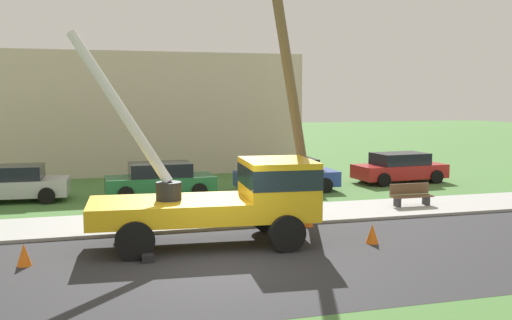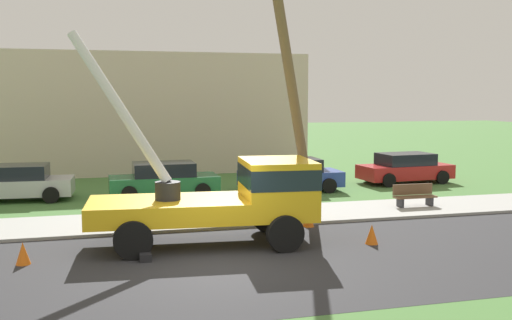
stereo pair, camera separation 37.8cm
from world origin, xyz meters
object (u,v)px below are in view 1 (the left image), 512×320
Objects in this scene: parked_sedan_green at (160,180)px; parked_sedan_blue at (287,175)px; traffic_cone_curbside at (308,218)px; utility_truck at (233,194)px; parked_sedan_silver at (10,184)px; traffic_cone_behind at (24,255)px; parked_sedan_red at (400,168)px; traffic_cone_ahead at (372,234)px; park_bench at (411,196)px; leaning_utility_pole at (290,84)px.

parked_sedan_green and parked_sedan_blue have the same top height.
traffic_cone_curbside is at bearing -103.42° from parked_sedan_blue.
utility_truck is 1.50× the size of parked_sedan_silver.
parked_sedan_green is (4.40, 8.99, 0.43)m from traffic_cone_behind.
traffic_cone_ahead is at bearing -123.12° from parked_sedan_red.
traffic_cone_behind is at bearing -162.77° from park_bench.
leaning_utility_pole is (2.33, 1.82, 3.10)m from utility_truck.
leaning_utility_pole reaches higher than traffic_cone_behind.
traffic_cone_ahead is 0.13× the size of parked_sedan_green.
traffic_cone_behind is 13.67m from park_bench.
parked_sedan_green is at bearing 117.30° from traffic_cone_ahead.
parked_sedan_blue is 0.98× the size of parked_sedan_red.
parked_sedan_red is (6.72, 10.30, 0.43)m from traffic_cone_ahead.
parked_sedan_blue reaches higher than traffic_cone_behind.
parked_sedan_red is at bearing 63.95° from park_bench.
parked_sedan_blue is at bearing 76.58° from traffic_cone_curbside.
park_bench is (3.84, 4.40, 0.18)m from traffic_cone_ahead.
parked_sedan_blue is 2.77× the size of park_bench.
parked_sedan_silver is at bearing 98.26° from traffic_cone_behind.
traffic_cone_ahead is 9.23m from traffic_cone_behind.
traffic_cone_ahead is at bearing -94.09° from parked_sedan_blue.
utility_truck is 3.34m from traffic_cone_curbside.
traffic_cone_behind is 8.55m from traffic_cone_curbside.
leaning_utility_pole is at bearing -164.53° from park_bench.
parked_sedan_red is (8.16, 7.36, -3.80)m from leaning_utility_pole.
traffic_cone_ahead is 1.00× the size of traffic_cone_behind.
traffic_cone_ahead is 9.42m from parked_sedan_blue.
traffic_cone_behind is (-5.46, -0.77, -1.13)m from utility_truck.
traffic_cone_curbside is at bearing 14.88° from traffic_cone_behind.
traffic_cone_ahead is 0.12× the size of parked_sedan_silver.
traffic_cone_curbside is 7.83m from parked_sedan_green.
leaning_utility_pole is at bearing -108.12° from parked_sedan_blue.
parked_sedan_silver is at bearing 136.83° from traffic_cone_ahead.
traffic_cone_ahead is at bearing -2.17° from traffic_cone_behind.
parked_sedan_red is at bearing 8.64° from parked_sedan_blue.
park_bench is (7.60, 3.28, -0.95)m from utility_truck.
parked_sedan_red is 6.58m from park_bench.
leaning_utility_pole is at bearing 116.07° from traffic_cone_ahead.
parked_sedan_silver reaches higher than traffic_cone_behind.
traffic_cone_curbside is at bearing -37.53° from parked_sedan_silver.
parked_sedan_silver is 15.49m from park_bench.
parked_sedan_red reaches higher than traffic_cone_ahead.
parked_sedan_green is 2.76× the size of park_bench.
parked_sedan_green is at bearing 150.30° from park_bench.
parked_sedan_blue is (2.11, 6.44, -3.80)m from leaning_utility_pole.
utility_truck is 1.49× the size of parked_sedan_red.
traffic_cone_curbside is at bearing -158.85° from park_bench.
parked_sedan_silver is at bearing 177.08° from parked_sedan_blue.
traffic_cone_behind and traffic_cone_curbside have the same top height.
utility_truck is 4.21× the size of park_bench.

